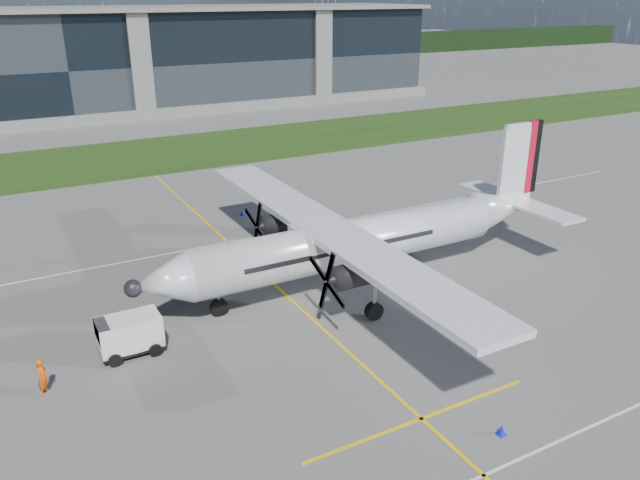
% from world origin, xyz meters
% --- Properties ---
extents(ground, '(400.00, 400.00, 0.00)m').
position_xyz_m(ground, '(0.00, 40.00, 0.00)').
color(ground, '#5F5D5A').
rests_on(ground, ground).
extents(grass_strip, '(400.00, 18.00, 0.04)m').
position_xyz_m(grass_strip, '(0.00, 48.00, 0.02)').
color(grass_strip, '#1E3B10').
rests_on(grass_strip, ground).
extents(terminal_building, '(120.00, 20.00, 15.00)m').
position_xyz_m(terminal_building, '(0.00, 80.00, 7.50)').
color(terminal_building, black).
rests_on(terminal_building, ground).
extents(tree_line, '(400.00, 6.00, 6.00)m').
position_xyz_m(tree_line, '(0.00, 140.00, 3.00)').
color(tree_line, black).
rests_on(tree_line, ground).
extents(pylon_east, '(9.00, 4.60, 30.00)m').
position_xyz_m(pylon_east, '(85.00, 150.00, 15.00)').
color(pylon_east, gray).
rests_on(pylon_east, ground).
extents(yellow_taxiway_centerline, '(0.20, 70.00, 0.01)m').
position_xyz_m(yellow_taxiway_centerline, '(3.00, 10.00, 0.01)').
color(yellow_taxiway_centerline, yellow).
rests_on(yellow_taxiway_centerline, ground).
extents(turboprop_aircraft, '(29.76, 30.86, 9.26)m').
position_xyz_m(turboprop_aircraft, '(8.36, 7.42, 4.63)').
color(turboprop_aircraft, white).
rests_on(turboprop_aircraft, ground).
extents(baggage_tug, '(3.42, 2.05, 2.05)m').
position_xyz_m(baggage_tug, '(-7.04, 5.79, 1.03)').
color(baggage_tug, silver).
rests_on(baggage_tug, ground).
extents(ground_crew_person, '(0.96, 1.06, 2.13)m').
position_xyz_m(ground_crew_person, '(-11.49, 4.10, 1.06)').
color(ground_crew_person, '#F25907').
rests_on(ground_crew_person, ground).
extents(safety_cone_portwing, '(0.36, 0.36, 0.50)m').
position_xyz_m(safety_cone_portwing, '(5.36, -8.49, 0.25)').
color(safety_cone_portwing, '#0C1CCD').
rests_on(safety_cone_portwing, ground).
extents(safety_cone_nose_port, '(0.36, 0.36, 0.50)m').
position_xyz_m(safety_cone_nose_port, '(-5.76, 6.10, 0.25)').
color(safety_cone_nose_port, '#0C1CCD').
rests_on(safety_cone_nose_port, ground).
extents(safety_cone_stbdwing, '(0.36, 0.36, 0.50)m').
position_xyz_m(safety_cone_stbdwing, '(6.28, 23.21, 0.25)').
color(safety_cone_stbdwing, '#0C1CCD').
rests_on(safety_cone_stbdwing, ground).
extents(safety_cone_fwd, '(0.36, 0.36, 0.50)m').
position_xyz_m(safety_cone_fwd, '(-7.08, 6.68, 0.25)').
color(safety_cone_fwd, '#0C1CCD').
rests_on(safety_cone_fwd, ground).
extents(safety_cone_nose_stbd, '(0.36, 0.36, 0.50)m').
position_xyz_m(safety_cone_nose_stbd, '(-5.61, 8.23, 0.25)').
color(safety_cone_nose_stbd, '#0C1CCD').
rests_on(safety_cone_nose_stbd, ground).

